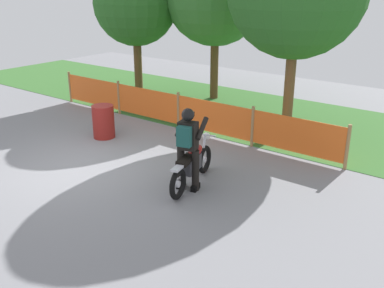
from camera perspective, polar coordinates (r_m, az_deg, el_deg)
name	(u,v)px	position (r m, az deg, el deg)	size (l,w,h in m)	color
ground	(83,167)	(10.34, -13.92, -2.90)	(24.00, 24.00, 0.02)	gray
grass_verge	(227,108)	(14.59, 4.59, 4.60)	(24.00, 5.11, 0.01)	#386B2D
barrier_fence	(178,110)	(12.45, -1.77, 4.42)	(9.66, 0.08, 1.05)	#997547
tree_leftmost	(135,4)	(15.74, -7.32, 17.56)	(2.85, 2.85, 4.66)	brown
motorcycle_lead	(192,164)	(9.00, 0.02, -2.64)	(0.71, 1.94, 0.93)	black
rider_lead	(188,145)	(8.63, -0.54, -0.11)	(0.64, 0.75, 1.69)	black
oil_drum	(103,122)	(11.99, -11.38, 2.87)	(0.58, 0.58, 0.88)	maroon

